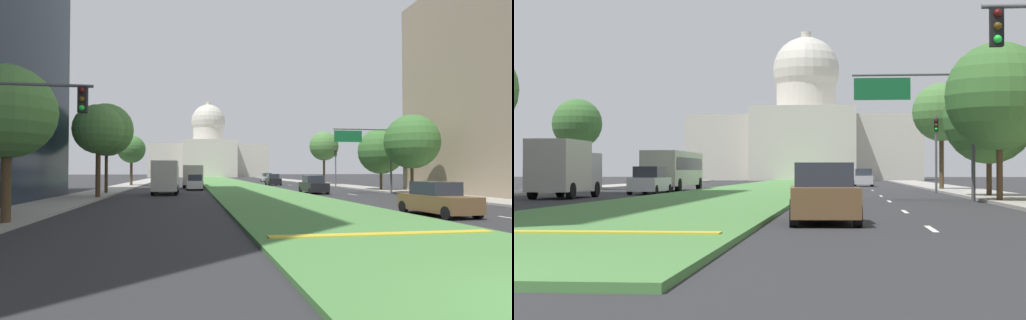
% 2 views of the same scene
% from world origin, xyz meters
% --- Properties ---
extents(ground_plane, '(299.42, 299.42, 0.00)m').
position_xyz_m(ground_plane, '(0.00, 68.05, 0.00)').
color(ground_plane, '#2B2B2D').
extents(grass_median, '(8.95, 122.49, 0.14)m').
position_xyz_m(grass_median, '(0.00, 61.24, 0.07)').
color(grass_median, '#4C8442').
rests_on(grass_median, ground_plane).
extents(median_curb_nose, '(8.05, 0.50, 0.04)m').
position_xyz_m(median_curb_nose, '(0.00, 7.74, 0.16)').
color(median_curb_nose, gold).
rests_on(median_curb_nose, grass_median).
extents(lane_dashes_right, '(0.16, 46.22, 0.01)m').
position_xyz_m(lane_dashes_right, '(8.90, 31.99, 0.00)').
color(lane_dashes_right, silver).
rests_on(lane_dashes_right, ground_plane).
extents(sidewalk_left, '(4.00, 122.49, 0.15)m').
position_xyz_m(sidewalk_left, '(-15.33, 54.44, 0.07)').
color(sidewalk_left, '#9E9991').
rests_on(sidewalk_left, ground_plane).
extents(sidewalk_right, '(4.00, 122.49, 0.15)m').
position_xyz_m(sidewalk_right, '(15.33, 54.44, 0.07)').
color(sidewalk_right, '#9E9991').
rests_on(sidewalk_right, ground_plane).
extents(capitol_building, '(39.47, 25.01, 26.32)m').
position_xyz_m(capitol_building, '(0.00, 135.24, 7.94)').
color(capitol_building, beige).
rests_on(capitol_building, ground_plane).
extents(traffic_light_far_right, '(0.28, 0.35, 5.20)m').
position_xyz_m(traffic_light_far_right, '(12.83, 46.06, 3.31)').
color(traffic_light_far_right, '#515456').
rests_on(traffic_light_far_right, ground_plane).
extents(overhead_guide_sign, '(6.06, 0.20, 6.50)m').
position_xyz_m(overhead_guide_sign, '(10.74, 31.50, 4.67)').
color(overhead_guide_sign, '#515456').
rests_on(overhead_guide_sign, ground_plane).
extents(street_tree_right_mid, '(5.05, 5.05, 7.51)m').
position_xyz_m(street_tree_right_mid, '(13.87, 29.19, 4.98)').
color(street_tree_right_mid, '#4C3823').
rests_on(street_tree_right_mid, ground_plane).
extents(street_tree_right_far, '(5.13, 5.13, 7.02)m').
position_xyz_m(street_tree_right_far, '(14.74, 36.98, 4.45)').
color(street_tree_right_far, '#4C3823').
rests_on(street_tree_right_far, ground_plane).
extents(street_tree_left_distant, '(4.01, 4.01, 7.37)m').
position_xyz_m(street_tree_left_distant, '(-14.83, 54.96, 5.33)').
color(street_tree_left_distant, '#4C3823').
rests_on(street_tree_left_distant, ground_plane).
extents(street_tree_right_distant, '(4.51, 4.51, 8.33)m').
position_xyz_m(street_tree_right_distant, '(14.20, 54.66, 6.05)').
color(street_tree_right_distant, '#4C3823').
rests_on(street_tree_right_distant, ground_plane).
extents(sedan_lead_stopped, '(2.17, 4.46, 1.73)m').
position_xyz_m(sedan_lead_stopped, '(6.07, 13.79, 0.81)').
color(sedan_lead_stopped, brown).
rests_on(sedan_lead_stopped, ground_plane).
extents(sedan_midblock, '(2.06, 4.63, 1.79)m').
position_xyz_m(sedan_midblock, '(5.74, 33.60, 0.84)').
color(sedan_midblock, black).
rests_on(sedan_midblock, ground_plane).
extents(sedan_distant, '(1.99, 4.41, 1.81)m').
position_xyz_m(sedan_distant, '(-5.86, 42.51, 0.84)').
color(sedan_distant, silver).
rests_on(sedan_distant, ground_plane).
extents(sedan_far_horizon, '(2.07, 4.23, 1.75)m').
position_xyz_m(sedan_far_horizon, '(6.36, 56.05, 0.82)').
color(sedan_far_horizon, black).
rests_on(sedan_far_horizon, ground_plane).
extents(sedan_very_far, '(1.88, 4.22, 1.75)m').
position_xyz_m(sedan_very_far, '(8.61, 72.49, 0.82)').
color(sedan_very_far, '#BCBCC1').
rests_on(sedan_very_far, ground_plane).
extents(box_truck_delivery, '(2.40, 6.40, 3.20)m').
position_xyz_m(box_truck_delivery, '(-8.79, 34.60, 1.68)').
color(box_truck_delivery, '#BCBCC1').
rests_on(box_truck_delivery, ground_plane).
extents(city_bus, '(2.62, 11.00, 2.95)m').
position_xyz_m(city_bus, '(-6.07, 51.03, 1.77)').
color(city_bus, beige).
rests_on(city_bus, ground_plane).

